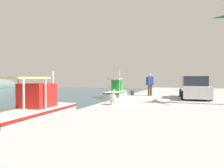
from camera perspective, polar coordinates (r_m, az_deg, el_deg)
The scene contains 8 objects.
quay_pier at distance 13.47m, azimuth 21.38°, elevation -6.28°, with size 36.00×10.00×0.80m, color #9E9E99.
fishing_boat_second at distance 10.41m, azimuth -21.81°, elevation -7.24°, with size 5.46×2.50×2.62m.
fishing_boat_third at distance 23.33m, azimuth 1.22°, elevation -2.24°, with size 4.76×2.21×3.27m.
pelican at distance 11.11m, azimuth 0.22°, elevation -3.70°, with size 0.92×0.69×0.82m.
fisherman_standing at distance 16.91m, azimuth 10.46°, elevation 0.15°, with size 0.44×0.56×1.78m.
parked_car at distance 15.63m, azimuth 21.86°, elevation -1.09°, with size 4.22×2.13×1.57m.
mooring_bollard_second at distance 12.40m, azimuth 0.01°, elevation -4.15°, with size 0.22×0.22×0.36m, color #333338.
mooring_bollard_third at distance 17.02m, azimuth 5.67°, elevation -2.49°, with size 0.28×0.28×0.40m, color #333338.
Camera 1 is at (-13.34, -4.71, 2.25)m, focal length 32.94 mm.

